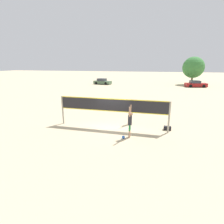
% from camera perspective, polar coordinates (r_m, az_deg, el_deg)
% --- Properties ---
extents(ground_plane, '(200.00, 200.00, 0.00)m').
position_cam_1_polar(ground_plane, '(14.23, -0.00, -5.14)').
color(ground_plane, '#C6B28C').
extents(volleyball_net, '(8.80, 0.13, 2.41)m').
position_cam_1_polar(volleyball_net, '(13.72, -0.00, 1.47)').
color(volleyball_net, gray).
rests_on(volleyball_net, ground_plane).
extents(player_spiker, '(0.28, 0.73, 2.29)m').
position_cam_1_polar(player_spiker, '(12.10, 5.86, -2.89)').
color(player_spiker, tan).
rests_on(player_spiker, ground_plane).
extents(player_blocker, '(0.28, 0.69, 2.01)m').
position_cam_1_polar(player_blocker, '(14.86, 6.23, -0.06)').
color(player_blocker, '#8C664C').
rests_on(player_blocker, ground_plane).
extents(volleyball, '(0.21, 0.21, 0.21)m').
position_cam_1_polar(volleyball, '(12.24, 3.72, -8.19)').
color(volleyball, blue).
rests_on(volleyball, ground_plane).
extents(gear_bag, '(0.55, 0.29, 0.30)m').
position_cam_1_polar(gear_bag, '(14.38, 17.63, -5.04)').
color(gear_bag, black).
rests_on(gear_bag, ground_plane).
extents(parked_car_near, '(4.62, 2.69, 1.42)m').
position_cam_1_polar(parked_car_near, '(44.26, -3.15, 9.86)').
color(parked_car_near, '#4C6B4C').
rests_on(parked_car_near, ground_plane).
extents(parked_car_mid, '(4.64, 2.49, 1.42)m').
position_cam_1_polar(parked_car_mid, '(42.95, 25.62, 8.21)').
color(parked_car_mid, maroon).
rests_on(parked_car_mid, ground_plane).
extents(tree_left_cluster, '(5.01, 5.01, 6.60)m').
position_cam_1_polar(tree_left_cluster, '(47.50, 25.02, 13.05)').
color(tree_left_cluster, brown).
rests_on(tree_left_cluster, ground_plane).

